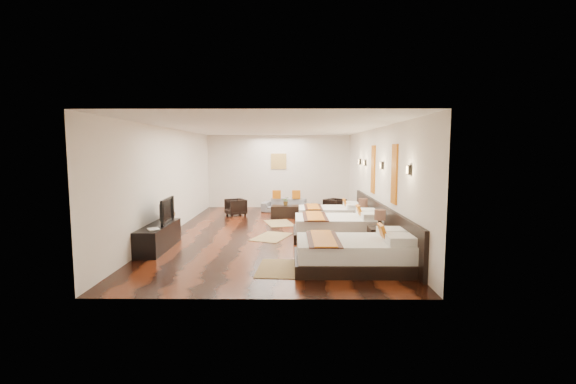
{
  "coord_description": "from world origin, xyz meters",
  "views": [
    {
      "loc": [
        0.49,
        -10.35,
        2.21
      ],
      "look_at": [
        0.4,
        0.05,
        1.1
      ],
      "focal_mm": 24.26,
      "sensor_mm": 36.0,
      "label": 1
    }
  ],
  "objects_px": {
    "coffee_table": "(286,212)",
    "table_plant": "(286,201)",
    "tv": "(163,211)",
    "nightstand_a": "(379,236)",
    "armchair_right": "(335,207)",
    "bed_far": "(331,215)",
    "nightstand_b": "(363,220)",
    "bed_near": "(356,253)",
    "bed_mid": "(339,227)",
    "figurine": "(169,212)",
    "tv_console": "(159,237)",
    "sofa": "(286,206)",
    "book": "(148,230)",
    "armchair_left": "(236,207)"
  },
  "relations": [
    {
      "from": "nightstand_b",
      "to": "bed_mid",
      "type": "bearing_deg",
      "value": -130.81
    },
    {
      "from": "bed_far",
      "to": "nightstand_a",
      "type": "bearing_deg",
      "value": -77.15
    },
    {
      "from": "sofa",
      "to": "armchair_left",
      "type": "height_order",
      "value": "armchair_left"
    },
    {
      "from": "bed_near",
      "to": "table_plant",
      "type": "relative_size",
      "value": 7.89
    },
    {
      "from": "nightstand_a",
      "to": "sofa",
      "type": "bearing_deg",
      "value": 111.82
    },
    {
      "from": "nightstand_b",
      "to": "tv",
      "type": "distance_m",
      "value": 5.22
    },
    {
      "from": "armchair_right",
      "to": "figurine",
      "type": "bearing_deg",
      "value": 175.75
    },
    {
      "from": "coffee_table",
      "to": "table_plant",
      "type": "distance_m",
      "value": 0.35
    },
    {
      "from": "bed_mid",
      "to": "coffee_table",
      "type": "distance_m",
      "value": 3.39
    },
    {
      "from": "book",
      "to": "figurine",
      "type": "distance_m",
      "value": 1.4
    },
    {
      "from": "nightstand_b",
      "to": "tv",
      "type": "xyz_separation_m",
      "value": [
        -4.89,
        -1.73,
        0.52
      ]
    },
    {
      "from": "bed_near",
      "to": "figurine",
      "type": "xyz_separation_m",
      "value": [
        -4.2,
        2.2,
        0.42
      ]
    },
    {
      "from": "tv",
      "to": "bed_mid",
      "type": "bearing_deg",
      "value": -81.29
    },
    {
      "from": "bed_far",
      "to": "table_plant",
      "type": "height_order",
      "value": "bed_far"
    },
    {
      "from": "tv_console",
      "to": "coffee_table",
      "type": "distance_m",
      "value": 5.04
    },
    {
      "from": "nightstand_a",
      "to": "armchair_right",
      "type": "distance_m",
      "value": 4.86
    },
    {
      "from": "nightstand_b",
      "to": "sofa",
      "type": "height_order",
      "value": "nightstand_b"
    },
    {
      "from": "nightstand_a",
      "to": "tv_console",
      "type": "height_order",
      "value": "nightstand_a"
    },
    {
      "from": "tv",
      "to": "coffee_table",
      "type": "bearing_deg",
      "value": -37.98
    },
    {
      "from": "nightstand_a",
      "to": "tv",
      "type": "distance_m",
      "value": 4.93
    },
    {
      "from": "table_plant",
      "to": "armchair_right",
      "type": "bearing_deg",
      "value": 16.59
    },
    {
      "from": "bed_mid",
      "to": "armchair_left",
      "type": "relative_size",
      "value": 3.59
    },
    {
      "from": "figurine",
      "to": "book",
      "type": "bearing_deg",
      "value": -90.0
    },
    {
      "from": "book",
      "to": "figurine",
      "type": "bearing_deg",
      "value": 90.0
    },
    {
      "from": "nightstand_a",
      "to": "table_plant",
      "type": "distance_m",
      "value": 4.83
    },
    {
      "from": "figurine",
      "to": "table_plant",
      "type": "distance_m",
      "value": 4.46
    },
    {
      "from": "bed_mid",
      "to": "nightstand_b",
      "type": "xyz_separation_m",
      "value": [
        0.75,
        0.86,
        0.03
      ]
    },
    {
      "from": "tv_console",
      "to": "tv",
      "type": "height_order",
      "value": "tv"
    },
    {
      "from": "tv_console",
      "to": "sofa",
      "type": "xyz_separation_m",
      "value": [
        2.82,
        5.23,
        -0.02
      ]
    },
    {
      "from": "tv_console",
      "to": "table_plant",
      "type": "distance_m",
      "value": 5.1
    },
    {
      "from": "bed_near",
      "to": "table_plant",
      "type": "distance_m",
      "value": 5.83
    },
    {
      "from": "tv_console",
      "to": "book",
      "type": "bearing_deg",
      "value": -90.0
    },
    {
      "from": "nightstand_b",
      "to": "coffee_table",
      "type": "bearing_deg",
      "value": 133.59
    },
    {
      "from": "nightstand_b",
      "to": "tv_console",
      "type": "height_order",
      "value": "nightstand_b"
    },
    {
      "from": "tv",
      "to": "bed_far",
      "type": "bearing_deg",
      "value": -57.26
    },
    {
      "from": "tv",
      "to": "coffee_table",
      "type": "height_order",
      "value": "tv"
    },
    {
      "from": "figurine",
      "to": "armchair_right",
      "type": "xyz_separation_m",
      "value": [
        4.5,
        3.97,
        -0.43
      ]
    },
    {
      "from": "bed_mid",
      "to": "table_plant",
      "type": "xyz_separation_m",
      "value": [
        -1.39,
        3.17,
        0.25
      ]
    },
    {
      "from": "bed_near",
      "to": "figurine",
      "type": "bearing_deg",
      "value": 152.36
    },
    {
      "from": "bed_near",
      "to": "table_plant",
      "type": "height_order",
      "value": "bed_near"
    },
    {
      "from": "tv_console",
      "to": "table_plant",
      "type": "bearing_deg",
      "value": 56.46
    },
    {
      "from": "table_plant",
      "to": "nightstand_b",
      "type": "bearing_deg",
      "value": -47.21
    },
    {
      "from": "bed_near",
      "to": "tv_console",
      "type": "relative_size",
      "value": 1.24
    },
    {
      "from": "bed_mid",
      "to": "sofa",
      "type": "xyz_separation_m",
      "value": [
        -1.38,
        4.15,
        -0.04
      ]
    },
    {
      "from": "sofa",
      "to": "armchair_right",
      "type": "height_order",
      "value": "armchair_right"
    },
    {
      "from": "bed_mid",
      "to": "armchair_right",
      "type": "height_order",
      "value": "bed_mid"
    },
    {
      "from": "table_plant",
      "to": "tv_console",
      "type": "bearing_deg",
      "value": -123.54
    },
    {
      "from": "bed_near",
      "to": "bed_mid",
      "type": "height_order",
      "value": "bed_mid"
    },
    {
      "from": "book",
      "to": "figurine",
      "type": "relative_size",
      "value": 0.92
    },
    {
      "from": "bed_near",
      "to": "nightstand_b",
      "type": "bearing_deg",
      "value": 77.47
    }
  ]
}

